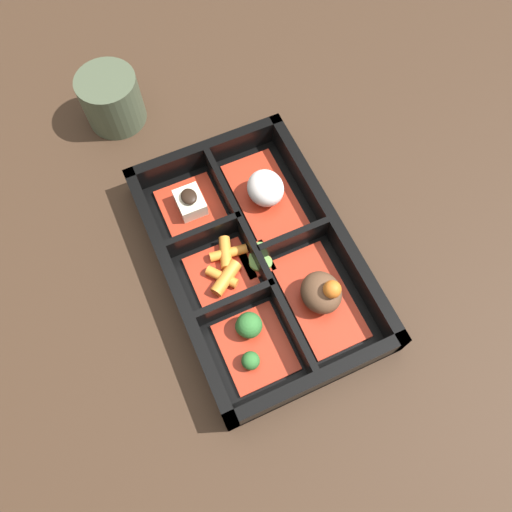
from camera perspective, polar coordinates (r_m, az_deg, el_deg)
ground_plane at (r=0.63m, az=0.00°, el=-0.93°), size 3.00×3.00×0.00m
bento_base at (r=0.62m, az=0.00°, el=-0.75°), size 0.34×0.22×0.01m
bento_rim at (r=0.60m, az=-0.14°, el=-0.11°), size 0.34×0.22×0.05m
bowl_rice at (r=0.64m, az=1.08°, el=7.41°), size 0.13×0.07×0.04m
bowl_stew at (r=0.59m, az=7.44°, el=-4.37°), size 0.13×0.07×0.06m
bowl_tofu at (r=0.65m, az=-7.46°, el=5.84°), size 0.08×0.08×0.03m
bowl_carrots at (r=0.61m, az=-3.74°, el=-1.50°), size 0.08×0.08×0.02m
bowl_greens at (r=0.57m, az=-0.55°, el=-9.34°), size 0.09×0.08×0.04m
bowl_pickles at (r=0.61m, az=0.39°, el=-0.36°), size 0.04×0.04×0.01m
tea_cup at (r=0.74m, az=-16.20°, el=16.88°), size 0.08×0.08×0.07m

